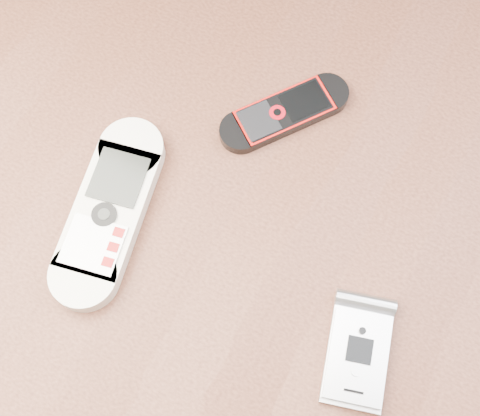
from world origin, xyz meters
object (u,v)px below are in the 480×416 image
at_px(nokia_white, 109,211).
at_px(nokia_black_red, 285,113).
at_px(motorola_razr, 358,354).
at_px(table, 236,243).

height_order(nokia_white, nokia_black_red, nokia_white).
bearing_deg(nokia_white, motorola_razr, -14.22).
bearing_deg(motorola_razr, table, 139.85).
distance_m(nokia_white, motorola_razr, 0.25).
distance_m(table, nokia_white, 0.16).
xyz_separation_m(nokia_black_red, motorola_razr, (0.15, -0.17, 0.00)).
distance_m(table, motorola_razr, 0.20).
bearing_deg(table, nokia_black_red, 91.61).
xyz_separation_m(nokia_white, motorola_razr, (0.25, -0.01, -0.00)).
relative_size(nokia_black_red, motorola_razr, 1.34).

